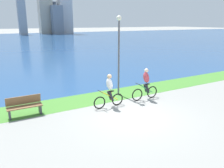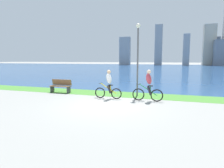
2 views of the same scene
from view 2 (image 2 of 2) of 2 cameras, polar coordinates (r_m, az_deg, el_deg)
ground_plane at (r=9.71m, az=-1.74°, el=-6.19°), size 300.00×300.00×0.00m
grass_strip_bayside at (r=12.60m, az=3.13°, el=-3.06°), size 120.00×2.03×0.01m
bay_water_surface at (r=53.13m, az=14.94°, el=4.56°), size 300.00×80.01×0.00m
cyclist_lead at (r=11.11m, az=-1.00°, el=-0.11°), size 1.63×0.52×1.67m
cyclist_trailing at (r=10.63m, az=10.69°, el=-0.51°), size 1.67×0.52×1.71m
bench_near_path at (r=13.69m, az=-14.92°, el=-0.58°), size 1.50×0.47×0.90m
lamppost_tall at (r=12.05m, az=7.65°, el=9.97°), size 0.28×0.28×4.42m
city_skyline_far_shore at (r=84.11m, az=25.44°, el=11.02°), size 43.86×9.15×25.49m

